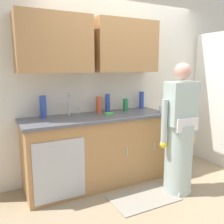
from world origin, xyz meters
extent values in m
plane|color=#998466|center=(0.00, 0.00, 0.00)|extent=(9.00, 9.00, 0.00)
cube|color=silver|center=(0.00, 1.05, 1.35)|extent=(4.80, 0.10, 2.70)
cube|color=#B27F4C|center=(-1.04, 0.83, 1.85)|extent=(0.91, 0.34, 0.70)
cube|color=#B27F4C|center=(-0.05, 0.83, 1.85)|extent=(0.91, 0.34, 0.70)
cube|color=silver|center=(1.45, 0.40, 1.05)|extent=(0.04, 1.10, 2.10)
cube|color=#B27F4C|center=(-0.55, 0.70, 0.45)|extent=(1.90, 0.60, 0.90)
cube|color=#B7BABF|center=(-1.15, 0.39, 0.41)|extent=(0.60, 0.01, 0.72)
cylinder|color=silver|center=(-0.27, 0.39, 0.50)|extent=(0.01, 0.01, 0.12)
cylinder|color=silver|center=(0.16, 0.39, 0.50)|extent=(0.01, 0.01, 0.12)
cube|color=#595960|center=(-0.55, 0.70, 0.92)|extent=(1.96, 0.66, 0.04)
cube|color=#B7BABF|center=(-0.84, 0.70, 0.92)|extent=(0.50, 0.36, 0.03)
cylinder|color=#B7BABF|center=(-0.88, 0.85, 1.09)|extent=(0.02, 0.02, 0.30)
sphere|color=#B7BABF|center=(-0.88, 0.79, 1.23)|extent=(0.04, 0.04, 0.04)
cylinder|color=#B7BABF|center=(-0.75, 0.85, 0.99)|extent=(0.02, 0.02, 0.10)
cube|color=white|center=(0.26, -0.01, 0.03)|extent=(0.20, 0.26, 0.06)
cylinder|color=#B2C6C1|center=(0.26, 0.01, 0.44)|extent=(0.34, 0.34, 0.88)
cube|color=#B2C6C1|center=(0.26, 0.01, 1.14)|extent=(0.38, 0.22, 0.52)
sphere|color=#D79A89|center=(0.26, 0.01, 1.52)|extent=(0.20, 0.20, 0.20)
cube|color=white|center=(0.26, -0.11, 0.90)|extent=(0.32, 0.04, 0.16)
cylinder|color=#B2C6C1|center=(0.03, 0.03, 0.93)|extent=(0.07, 0.07, 0.55)
sphere|color=yellow|center=(0.03, 0.03, 0.65)|extent=(0.09, 0.09, 0.09)
cylinder|color=#B2C6C1|center=(0.49, 0.03, 0.93)|extent=(0.07, 0.07, 0.55)
sphere|color=yellow|center=(0.49, 0.03, 0.65)|extent=(0.09, 0.09, 0.09)
cube|color=gray|center=(-0.23, 0.05, 0.01)|extent=(0.80, 0.50, 0.01)
cylinder|color=#2D8C4C|center=(-0.03, 0.84, 1.03)|extent=(0.08, 0.08, 0.18)
cylinder|color=#334CB2|center=(0.30, 0.92, 1.07)|extent=(0.07, 0.07, 0.26)
cylinder|color=#334CB2|center=(-0.29, 0.90, 1.07)|extent=(0.07, 0.07, 0.25)
cylinder|color=#E05933|center=(-0.44, 0.88, 1.05)|extent=(0.08, 0.08, 0.23)
cylinder|color=#334CB2|center=(-1.20, 0.88, 1.08)|extent=(0.08, 0.08, 0.28)
cylinder|color=white|center=(0.36, 0.50, 0.99)|extent=(0.08, 0.08, 0.10)
cube|color=#4CBF4C|center=(-0.39, 0.67, 0.96)|extent=(0.11, 0.07, 0.03)
camera|label=1|loc=(-1.84, -2.24, 1.58)|focal=39.88mm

